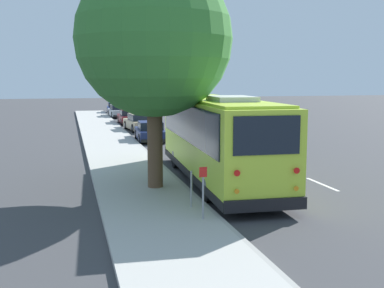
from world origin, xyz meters
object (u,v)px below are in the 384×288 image
(shuttle_bus, at_px, (217,135))
(parked_sedan_blue, at_px, (115,108))
(street_tree, at_px, (153,28))
(parked_sedan_tan, at_px, (139,123))
(parked_sedan_silver, at_px, (118,111))
(sign_post_near, at_px, (203,192))
(sign_post_far, at_px, (191,189))
(parked_sedan_maroon, at_px, (129,117))
(parked_sedan_navy, at_px, (150,132))

(shuttle_bus, xyz_separation_m, parked_sedan_blue, (38.26, 0.40, -1.28))
(parked_sedan_blue, xyz_separation_m, street_tree, (-39.07, 2.26, 5.23))
(parked_sedan_tan, height_order, parked_sedan_blue, parked_sedan_tan)
(parked_sedan_silver, bearing_deg, shuttle_bus, 178.62)
(parked_sedan_silver, relative_size, street_tree, 0.50)
(parked_sedan_silver, relative_size, sign_post_near, 3.00)
(shuttle_bus, height_order, parked_sedan_silver, shuttle_bus)
(street_tree, bearing_deg, sign_post_far, -169.72)
(shuttle_bus, relative_size, parked_sedan_tan, 2.41)
(parked_sedan_blue, bearing_deg, parked_sedan_maroon, -177.08)
(parked_sedan_silver, xyz_separation_m, street_tree, (-33.34, 2.04, 5.20))
(parked_sedan_navy, relative_size, sign_post_near, 2.82)
(parked_sedan_navy, distance_m, sign_post_near, 18.33)
(parked_sedan_tan, distance_m, street_tree, 20.77)
(parked_sedan_tan, bearing_deg, shuttle_bus, 176.37)
(parked_sedan_silver, height_order, parked_sedan_blue, parked_sedan_silver)
(shuttle_bus, xyz_separation_m, sign_post_far, (-3.98, 2.08, -1.14))
(parked_sedan_navy, bearing_deg, sign_post_far, 177.26)
(parked_sedan_maroon, bearing_deg, parked_sedan_silver, 2.10)
(sign_post_far, bearing_deg, parked_sedan_maroon, -3.31)
(shuttle_bus, relative_size, street_tree, 1.26)
(parked_sedan_navy, bearing_deg, parked_sedan_blue, 2.39)
(parked_sedan_blue, bearing_deg, parked_sedan_tan, -176.93)
(parked_sedan_tan, relative_size, parked_sedan_blue, 1.03)
(parked_sedan_silver, distance_m, parked_sedan_blue, 5.73)
(shuttle_bus, xyz_separation_m, parked_sedan_navy, (12.96, 0.49, -1.27))
(street_tree, bearing_deg, parked_sedan_maroon, -4.98)
(parked_sedan_tan, height_order, sign_post_far, parked_sedan_tan)
(parked_sedan_navy, xyz_separation_m, parked_sedan_silver, (19.58, 0.12, 0.03))
(parked_sedan_maroon, relative_size, parked_sedan_blue, 1.02)
(shuttle_bus, bearing_deg, parked_sedan_navy, 4.84)
(parked_sedan_silver, xyz_separation_m, sign_post_near, (-37.83, 1.47, 0.30))
(shuttle_bus, height_order, parked_sedan_blue, shuttle_bus)
(parked_sedan_silver, height_order, street_tree, street_tree)
(parked_sedan_blue, distance_m, sign_post_near, 43.59)
(parked_sedan_tan, bearing_deg, parked_sedan_blue, -4.49)
(shuttle_bus, relative_size, sign_post_far, 9.86)
(parked_sedan_silver, height_order, sign_post_far, parked_sedan_silver)
(parked_sedan_blue, bearing_deg, shuttle_bus, -176.50)
(parked_sedan_silver, bearing_deg, parked_sedan_maroon, 179.23)
(parked_sedan_blue, height_order, street_tree, street_tree)
(shuttle_bus, xyz_separation_m, parked_sedan_tan, (19.17, 0.34, -1.24))
(parked_sedan_navy, xyz_separation_m, parked_sedan_maroon, (12.18, -0.10, -0.00))
(parked_sedan_maroon, distance_m, parked_sedan_silver, 7.40)
(parked_sedan_maroon, xyz_separation_m, sign_post_near, (-30.43, 1.68, 0.33))
(sign_post_near, relative_size, sign_post_far, 1.31)
(parked_sedan_silver, bearing_deg, parked_sedan_navy, 177.89)
(parked_sedan_maroon, bearing_deg, parked_sedan_tan, -179.09)
(shuttle_bus, relative_size, parked_sedan_maroon, 2.44)
(parked_sedan_tan, distance_m, parked_sedan_maroon, 5.97)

